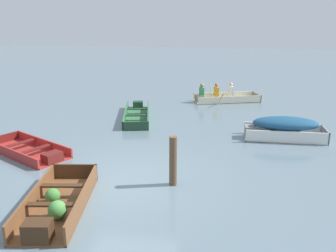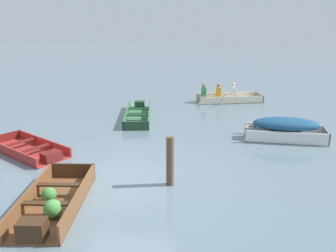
# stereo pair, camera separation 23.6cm
# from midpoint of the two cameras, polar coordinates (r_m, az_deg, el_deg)

# --- Properties ---
(ground_plane) EXTENTS (80.00, 80.00, 0.00)m
(ground_plane) POSITION_cam_midpoint_polar(r_m,az_deg,el_deg) (9.67, -6.34, -8.15)
(ground_plane) COLOR slate
(dinghy_wooden_brown_foreground) EXTENTS (1.57, 3.07, 0.43)m
(dinghy_wooden_brown_foreground) POSITION_cam_midpoint_polar(r_m,az_deg,el_deg) (8.47, -16.45, -11.29)
(dinghy_wooden_brown_foreground) COLOR brown
(dinghy_wooden_brown_foreground) RESTS_ON ground
(skiff_red_near_moored) EXTENTS (3.05, 2.38, 0.30)m
(skiff_red_near_moored) POSITION_cam_midpoint_polar(r_m,az_deg,el_deg) (12.05, -19.77, -3.47)
(skiff_red_near_moored) COLOR #AD2D28
(skiff_red_near_moored) RESTS_ON ground
(skiff_white_mid_moored) EXTENTS (2.66, 1.07, 0.77)m
(skiff_white_mid_moored) POSITION_cam_midpoint_polar(r_m,az_deg,el_deg) (13.07, 17.86, -0.14)
(skiff_white_mid_moored) COLOR white
(skiff_white_mid_moored) RESTS_ON ground
(skiff_green_far_moored) EXTENTS (1.69, 3.65, 0.33)m
(skiff_green_far_moored) POSITION_cam_midpoint_polar(r_m,az_deg,el_deg) (15.39, -4.12, 1.79)
(skiff_green_far_moored) COLOR #387047
(skiff_green_far_moored) RESTS_ON ground
(rowboat_cream_with_crew) EXTENTS (3.27, 2.29, 0.91)m
(rowboat_cream_with_crew) POSITION_cam_midpoint_polar(r_m,az_deg,el_deg) (18.26, 8.99, 4.32)
(rowboat_cream_with_crew) COLOR beige
(rowboat_cream_with_crew) RESTS_ON ground
(mooring_post) EXTENTS (0.19, 0.19, 1.25)m
(mooring_post) POSITION_cam_midpoint_polar(r_m,az_deg,el_deg) (9.11, 1.05, -5.37)
(mooring_post) COLOR brown
(mooring_post) RESTS_ON ground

